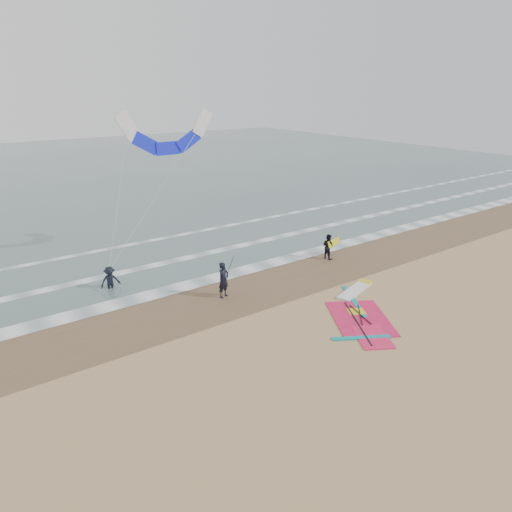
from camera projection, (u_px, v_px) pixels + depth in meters
ground at (352, 326)px, 20.46m from camera, size 120.00×120.00×0.00m
sea_water at (69, 172)px, 57.12m from camera, size 120.00×80.00×0.02m
wet_sand_band at (272, 282)px, 25.04m from camera, size 120.00×5.00×0.01m
foam_waterline at (228, 258)px, 28.42m from camera, size 120.00×9.15×0.02m
windsurf_rig at (360, 310)px, 21.79m from camera, size 6.02×5.70×0.14m
person_standing at (224, 280)px, 22.94m from camera, size 0.79×0.64×1.87m
person_walking at (328, 246)px, 28.20m from camera, size 0.68×0.83×1.57m
person_wading at (110, 275)px, 23.88m from camera, size 1.05×0.62×1.61m
held_pole at (228, 271)px, 22.96m from camera, size 0.17×0.86×1.82m
carried_kiteboard at (334, 242)px, 28.27m from camera, size 1.30×0.51×0.39m
surf_kite at (167, 137)px, 26.51m from camera, size 8.17×2.92×7.84m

